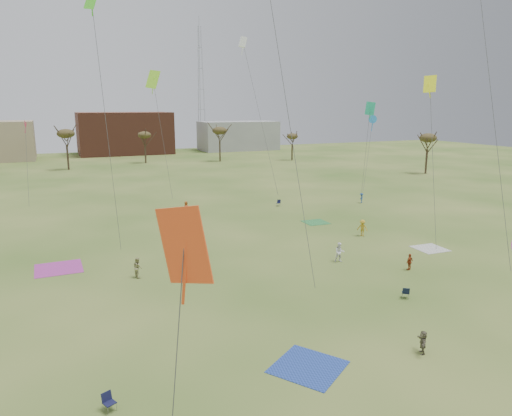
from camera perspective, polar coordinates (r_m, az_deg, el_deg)
name	(u,v)px	position (r m, az deg, el deg)	size (l,w,h in m)	color
ground	(333,331)	(30.70, 9.28, -14.56)	(260.00, 260.00, 0.00)	#32571B
spectator_fore_a	(410,262)	(42.53, 18.16, -6.24)	(0.84, 0.35, 1.43)	#99391A
spectator_fore_b	(138,267)	(39.90, -14.18, -7.02)	(0.82, 0.64, 1.69)	#9A9762
spectator_fore_c	(423,342)	(29.22, 19.61, -15.11)	(1.27, 0.40, 1.37)	brown
flyer_mid_b	(362,228)	(52.00, 12.80, -2.37)	(1.16, 0.67, 1.79)	#B79022
spectator_mid_e	(340,252)	(43.05, 10.12, -5.32)	(0.87, 0.68, 1.79)	white
flyer_far_b	(186,207)	(62.25, -8.49, 0.10)	(0.77, 0.50, 1.57)	#99451A
flyer_far_c	(361,198)	(69.74, 12.68, 1.20)	(0.94, 0.54, 1.46)	navy
blanket_blue	(308,367)	(26.86, 6.35, -18.65)	(3.46, 3.46, 0.03)	#233F98
blanket_cream	(430,249)	(49.52, 20.39, -4.66)	(2.86, 2.86, 0.03)	beige
blanket_plum	(59,268)	(44.42, -22.86, -6.78)	(3.85, 3.85, 0.03)	#A93494
blanket_olive	(315,222)	(57.21, 7.24, -1.75)	(2.78, 2.78, 0.03)	#2D7D3C
camp_chair_left	(109,406)	(24.42, -17.38, -21.95)	(0.68, 0.70, 0.87)	#121433
camp_chair_center	(405,295)	(36.60, 17.71, -10.01)	(0.72, 0.74, 0.87)	#121B32
camp_chair_right	(278,204)	(66.13, 2.74, 0.48)	(0.74, 0.74, 0.87)	#131635
kites_aloft	(261,55)	(49.16, 0.62, 18.08)	(66.77, 55.90, 27.74)	#DD451A
tree_line	(115,139)	(102.93, -16.78, 8.05)	(117.44, 49.32, 8.91)	#3A2B1E
building_brick	(125,133)	(144.48, -15.66, 8.75)	(26.00, 16.00, 12.00)	brown
building_grey	(238,136)	(151.56, -2.17, 8.77)	(24.00, 12.00, 9.00)	gray
radio_tower	(201,89)	(154.70, -6.75, 14.22)	(1.51, 1.72, 41.00)	#9EA3A8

